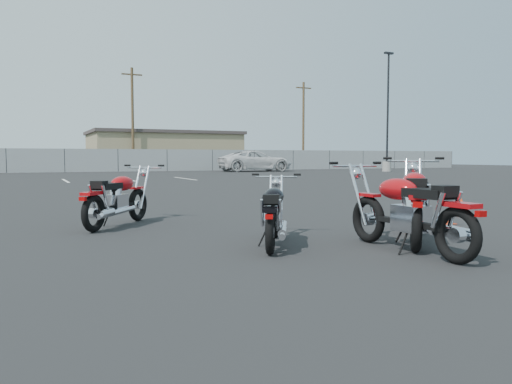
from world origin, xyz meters
name	(u,v)px	position (x,y,z in m)	size (l,w,h in m)	color
ground	(261,245)	(0.00, 0.00, 0.00)	(120.00, 120.00, 0.00)	black
motorcycle_front_red	(118,199)	(-1.41, 2.60, 0.46)	(1.62, 1.84, 1.01)	black
motorcycle_second_black	(274,214)	(0.12, -0.12, 0.41)	(1.25, 1.77, 0.91)	black
motorcycle_third_red	(409,211)	(1.39, -1.21, 0.49)	(0.86, 2.22, 1.09)	black
motorcycle_rear_red	(415,203)	(1.98, -0.67, 0.52)	(1.88, 2.06, 1.15)	black
training_cone_near	(447,216)	(3.79, 0.51, 0.14)	(0.23, 0.23, 0.28)	red
training_cone_far	(409,222)	(2.64, 0.16, 0.13)	(0.22, 0.22, 0.26)	red
training_cone_extra	(461,207)	(4.90, 1.23, 0.18)	(0.30, 0.30, 0.35)	red
light_pole_east	(387,141)	(23.79, 26.29, 2.42)	(0.80, 0.70, 9.49)	gray
chainlink_fence	(65,160)	(0.00, 35.00, 0.90)	(80.06, 0.06, 1.80)	gray
tan_building_east	(163,150)	(10.00, 44.00, 1.86)	(14.40, 9.40, 3.70)	#8D7F5B
utility_pole_c	(133,117)	(6.00, 39.00, 4.69)	(1.80, 0.24, 9.00)	#463420
utility_pole_d	(303,124)	(24.00, 40.00, 4.69)	(1.80, 0.24, 9.00)	#463420
parking_line_stripes	(32,181)	(-2.50, 20.00, 0.00)	(15.12, 4.00, 0.01)	silver
white_van	(256,155)	(14.24, 30.92, 1.31)	(6.90, 2.76, 2.62)	silver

